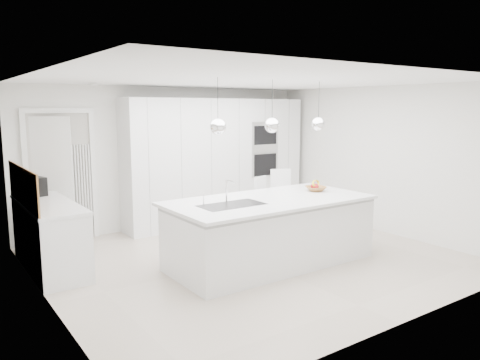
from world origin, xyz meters
TOP-DOWN VIEW (x-y plane):
  - floor at (0.00, 0.00)m, footprint 5.50×5.50m
  - wall_back at (0.00, 2.50)m, footprint 5.50×0.00m
  - wall_left at (-2.75, 0.00)m, footprint 0.00×5.00m
  - ceiling at (0.00, 0.00)m, footprint 5.50×5.50m
  - tall_cabinets at (0.80, 2.20)m, footprint 3.60×0.60m
  - oven_stack at (1.70, 1.89)m, footprint 0.62×0.04m
  - doorway_frame at (-1.95, 2.47)m, footprint 1.11×0.08m
  - hallway_door at (-2.20, 2.42)m, footprint 0.76×0.38m
  - radiator at (-1.63, 2.46)m, footprint 0.32×0.04m
  - left_base_cabinets at (-2.45, 1.20)m, footprint 0.60×1.80m
  - left_worktop at (-2.45, 1.20)m, footprint 0.62×1.82m
  - oak_backsplash at (-2.74, 1.20)m, footprint 0.02×1.80m
  - island_base at (0.10, -0.30)m, footprint 2.80×1.20m
  - island_worktop at (0.10, -0.25)m, footprint 2.84×1.40m
  - island_sink at (-0.55, -0.30)m, footprint 0.84×0.44m
  - island_tap at (-0.50, -0.10)m, footprint 0.02×0.02m
  - pendant_left at (-0.75, -0.30)m, footprint 0.20×0.20m
  - pendant_mid at (0.10, -0.30)m, footprint 0.20×0.20m
  - pendant_right at (0.95, -0.30)m, footprint 0.20×0.20m
  - fruit_bowl at (1.05, -0.17)m, footprint 0.37×0.37m
  - espresso_machine at (-2.43, 1.81)m, footprint 0.21×0.27m
  - bar_stool_left at (0.73, 0.63)m, footprint 0.49×0.56m
  - bar_stool_right at (1.22, 0.71)m, footprint 0.53×0.61m
  - apple_a at (1.03, -0.20)m, footprint 0.09×0.09m
  - apple_b at (1.03, -0.14)m, footprint 0.08×0.08m
  - apple_c at (1.06, -0.14)m, footprint 0.08×0.08m
  - apple_extra_3 at (1.01, -0.22)m, footprint 0.07×0.07m
  - banana_bunch at (1.04, -0.18)m, footprint 0.24×0.17m

SIDE VIEW (x-z plane):
  - floor at x=0.00m, z-range 0.00..0.00m
  - left_base_cabinets at x=-2.45m, z-range 0.00..0.86m
  - island_base at x=0.10m, z-range 0.00..0.86m
  - bar_stool_left at x=0.73m, z-range 0.00..1.02m
  - bar_stool_right at x=1.22m, z-range 0.00..1.10m
  - island_sink at x=-0.55m, z-range 0.73..0.91m
  - radiator at x=-1.63m, z-range 0.15..1.55m
  - left_worktop at x=-2.45m, z-range 0.86..0.90m
  - island_worktop at x=0.10m, z-range 0.86..0.90m
  - fruit_bowl at x=1.05m, z-range 0.90..0.97m
  - apple_extra_3 at x=1.01m, z-range 0.93..1.00m
  - apple_c at x=1.06m, z-range 0.93..1.01m
  - apple_b at x=1.03m, z-range 0.93..1.01m
  - apple_a at x=1.03m, z-range 0.93..1.02m
  - hallway_door at x=-2.20m, z-range 0.00..2.00m
  - banana_bunch at x=1.04m, z-range 0.91..1.12m
  - doorway_frame at x=-1.95m, z-range -0.04..2.09m
  - espresso_machine at x=-2.43m, z-range 0.90..1.16m
  - island_tap at x=-0.50m, z-range 0.90..1.20m
  - tall_cabinets at x=0.80m, z-range 0.00..2.30m
  - oak_backsplash at x=-2.74m, z-range 0.90..1.40m
  - wall_back at x=0.00m, z-range -1.50..4.00m
  - wall_left at x=-2.75m, z-range -1.25..3.75m
  - oven_stack at x=1.70m, z-range 0.83..1.88m
  - pendant_left at x=-0.75m, z-range 1.80..2.00m
  - pendant_mid at x=0.10m, z-range 1.80..2.00m
  - pendant_right at x=0.95m, z-range 1.80..2.00m
  - ceiling at x=0.00m, z-range 2.50..2.50m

